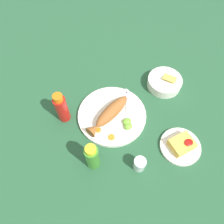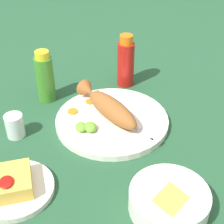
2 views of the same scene
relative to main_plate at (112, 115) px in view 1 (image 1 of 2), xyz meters
name	(u,v)px [view 1 (image 1 of 2)]	position (x,y,z in m)	size (l,w,h in m)	color
ground_plane	(112,116)	(0.00, 0.00, -0.01)	(4.00, 4.00, 0.00)	#235133
main_plate	(112,115)	(0.00, 0.00, 0.00)	(0.31, 0.31, 0.02)	white
fried_fish	(109,114)	(-0.02, -0.01, 0.04)	(0.25, 0.14, 0.06)	#935628
fork_near	(119,101)	(0.06, 0.05, 0.01)	(0.17, 0.10, 0.00)	silver
fork_far	(127,106)	(0.08, 0.01, 0.01)	(0.11, 0.16, 0.00)	silver
carrot_slice_near	(98,130)	(-0.09, -0.04, 0.01)	(0.03, 0.03, 0.00)	orange
carrot_slice_mid	(111,137)	(-0.06, -0.10, 0.01)	(0.03, 0.03, 0.00)	orange
lime_wedge_main	(128,126)	(0.03, -0.09, 0.02)	(0.04, 0.03, 0.02)	#6BB233
lime_wedge_side	(127,121)	(0.04, -0.07, 0.02)	(0.04, 0.03, 0.02)	#6BB233
hot_sauce_bottle_red	(62,108)	(-0.20, 0.10, 0.07)	(0.05, 0.05, 0.17)	#B21914
hot_sauce_bottle_green	(92,157)	(-0.17, -0.16, 0.07)	(0.05, 0.05, 0.16)	#3D8428
salt_cup	(139,164)	(-0.01, -0.26, 0.02)	(0.05, 0.05, 0.06)	silver
side_plate_fries	(180,146)	(0.19, -0.27, 0.00)	(0.17, 0.17, 0.01)	white
fries_pile	(182,144)	(0.19, -0.27, 0.02)	(0.10, 0.08, 0.04)	gold
guacamole_bowl	(165,82)	(0.32, 0.04, 0.02)	(0.17, 0.17, 0.06)	white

